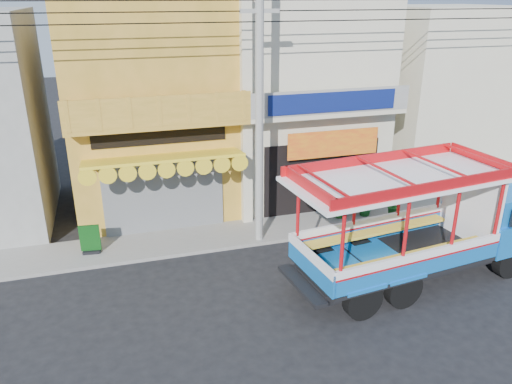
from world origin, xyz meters
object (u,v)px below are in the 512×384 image
songthaew_truck (436,221)px  potted_plant_a (340,204)px  potted_plant_c (365,204)px  utility_pole (264,98)px  green_sign (90,241)px  potted_plant_b (392,205)px

songthaew_truck → potted_plant_a: size_ratio=7.88×
potted_plant_c → utility_pole: bearing=-42.3°
green_sign → potted_plant_c: 10.07m
utility_pole → potted_plant_a: utility_pole is taller
utility_pole → green_sign: utility_pole is taller
songthaew_truck → potted_plant_b: size_ratio=9.14×
utility_pole → potted_plant_b: size_ratio=31.19×
songthaew_truck → potted_plant_b: (1.02, 3.97, -1.22)m
songthaew_truck → potted_plant_c: size_ratio=9.08×
utility_pole → potted_plant_c: (4.33, 0.76, -4.46)m
songthaew_truck → potted_plant_b: 4.28m
green_sign → potted_plant_b: (11.01, -0.20, 0.03)m
potted_plant_a → potted_plant_c: potted_plant_a is taller
potted_plant_b → utility_pole: bearing=53.1°
green_sign → potted_plant_c: bearing=0.9°
songthaew_truck → potted_plant_b: songthaew_truck is taller
green_sign → potted_plant_c: green_sign is taller
potted_plant_a → potted_plant_c: size_ratio=1.15×
utility_pole → potted_plant_c: utility_pole is taller
potted_plant_b → potted_plant_c: (-0.94, 0.35, 0.00)m
green_sign → potted_plant_a: 9.11m
green_sign → songthaew_truck: bearing=-22.6°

